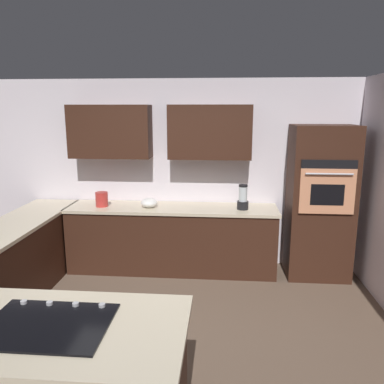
% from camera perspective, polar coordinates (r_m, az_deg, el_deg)
% --- Properties ---
extents(ground_plane, '(14.00, 14.00, 0.00)m').
position_cam_1_polar(ground_plane, '(3.98, -4.88, -21.32)').
color(ground_plane, brown).
extents(wall_back, '(6.00, 0.44, 2.60)m').
position_cam_1_polar(wall_back, '(5.40, -2.32, 4.30)').
color(wall_back, silver).
rests_on(wall_back, ground).
extents(lower_cabinets_back, '(2.80, 0.60, 0.86)m').
position_cam_1_polar(lower_cabinets_back, '(5.33, -2.97, -7.12)').
color(lower_cabinets_back, '#381E14').
rests_on(lower_cabinets_back, ground).
extents(countertop_back, '(2.84, 0.64, 0.04)m').
position_cam_1_polar(countertop_back, '(5.20, -3.03, -2.44)').
color(countertop_back, beige).
rests_on(countertop_back, lower_cabinets_back).
extents(lower_cabinets_side, '(0.60, 2.90, 0.86)m').
position_cam_1_polar(lower_cabinets_side, '(4.85, -25.94, -10.45)').
color(lower_cabinets_side, '#381E14').
rests_on(lower_cabinets_side, ground).
extents(countertop_side, '(0.64, 2.94, 0.04)m').
position_cam_1_polar(countertop_side, '(4.70, -26.46, -5.36)').
color(countertop_side, beige).
rests_on(countertop_side, lower_cabinets_side).
extents(island_top, '(1.71, 0.93, 0.04)m').
position_cam_1_polar(island_top, '(2.65, -20.64, -18.48)').
color(island_top, beige).
rests_on(island_top, island_base).
extents(wall_oven, '(0.80, 0.66, 2.00)m').
position_cam_1_polar(wall_oven, '(5.28, 18.44, -1.46)').
color(wall_oven, '#381E14').
rests_on(wall_oven, ground).
extents(cooktop, '(0.76, 0.56, 0.03)m').
position_cam_1_polar(cooktop, '(2.64, -20.64, -17.90)').
color(cooktop, black).
rests_on(cooktop, island_top).
extents(blender, '(0.15, 0.15, 0.33)m').
position_cam_1_polar(blender, '(5.08, 7.56, -1.00)').
color(blender, black).
rests_on(blender, countertop_back).
extents(mixing_bowl, '(0.22, 0.22, 0.12)m').
position_cam_1_polar(mixing_bowl, '(5.19, -6.38, -1.61)').
color(mixing_bowl, white).
rests_on(mixing_bowl, countertop_back).
extents(kettle, '(0.17, 0.17, 0.19)m').
position_cam_1_polar(kettle, '(5.34, -13.25, -1.06)').
color(kettle, red).
rests_on(kettle, countertop_back).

